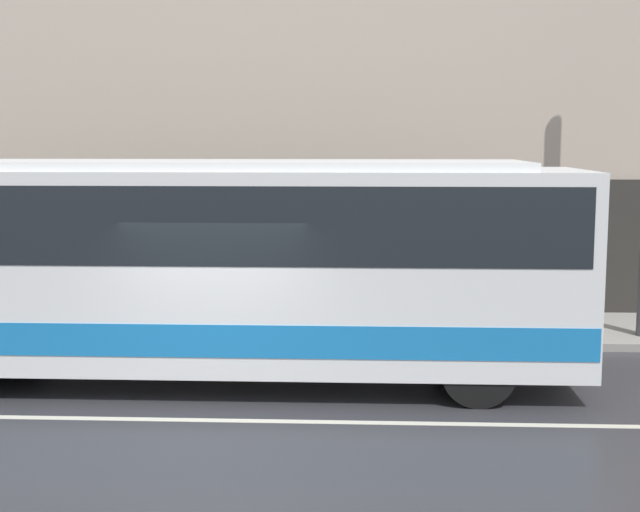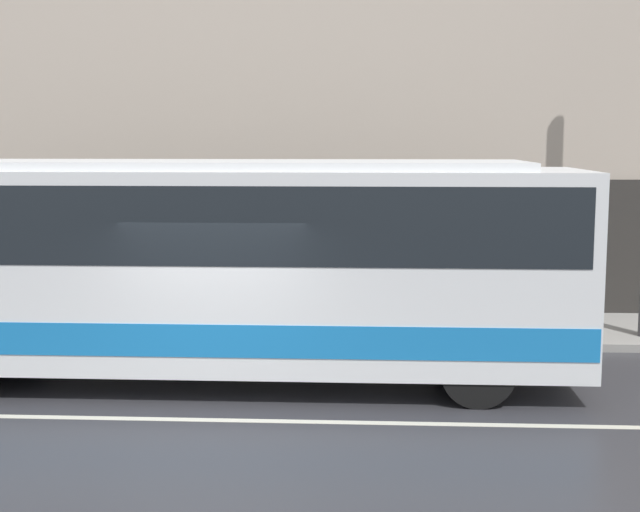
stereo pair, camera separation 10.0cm
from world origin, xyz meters
name	(u,v)px [view 2 (the right image)]	position (x,y,z in m)	size (l,w,h in m)	color
ground_plane	(206,420)	(0.00, 0.00, 0.00)	(60.00, 60.00, 0.00)	#333338
sidewalk	(258,327)	(0.00, 5.42, 0.07)	(60.00, 2.84, 0.14)	gray
lane_stripe	(206,420)	(0.00, 0.00, 0.00)	(54.00, 0.14, 0.01)	beige
transit_bus	(197,258)	(-0.45, 1.89, 1.85)	(11.25, 2.56, 3.28)	white
pedestrian_waiting	(349,280)	(1.71, 5.45, 0.98)	(0.36, 0.36, 1.79)	#333338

